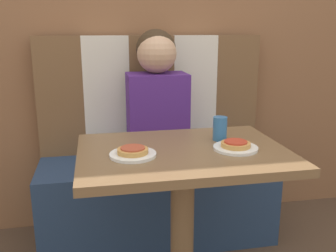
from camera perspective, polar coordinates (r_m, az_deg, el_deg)
name	(u,v)px	position (r m, az deg, el deg)	size (l,w,h in m)	color
wall_back	(148,18)	(2.35, -3.01, 16.15)	(7.00, 0.05, 2.60)	brown
booth_seat	(158,199)	(2.28, -1.56, -11.02)	(1.35, 0.48, 0.50)	navy
booth_backrest	(151,94)	(2.30, -2.53, 4.85)	(1.35, 0.07, 0.70)	brown
dining_table	(183,178)	(1.57, 2.25, -7.99)	(0.84, 0.61, 0.76)	brown
person	(157,95)	(2.09, -1.70, 4.78)	(0.33, 0.25, 0.74)	#4C237A
plate_left	(133,155)	(1.45, -5.38, -4.35)	(0.18, 0.18, 0.01)	white
plate_right	(235,148)	(1.54, 10.24, -3.32)	(0.18, 0.18, 0.01)	white
pizza_left	(133,150)	(1.44, -5.39, -3.72)	(0.12, 0.12, 0.02)	#C68E47
pizza_right	(236,144)	(1.54, 10.27, -2.72)	(0.12, 0.12, 0.02)	#C68E47
drinking_cup	(220,129)	(1.65, 7.92, -0.39)	(0.06, 0.06, 0.10)	#2D669E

